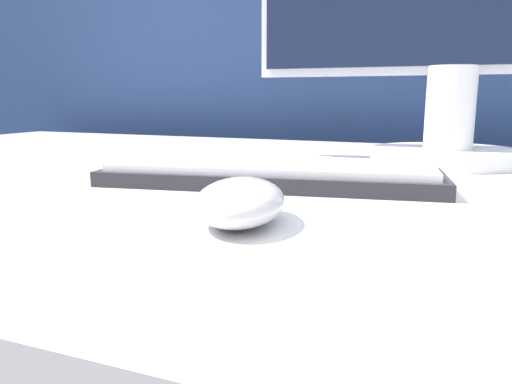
# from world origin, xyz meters

# --- Properties ---
(partition_panel) EXTENTS (5.00, 0.03, 1.19)m
(partition_panel) POSITION_xyz_m (0.00, 0.58, 0.59)
(partition_panel) COLOR navy
(partition_panel) RESTS_ON ground_plane
(computer_mouse_near) EXTENTS (0.09, 0.12, 0.03)m
(computer_mouse_near) POSITION_xyz_m (-0.05, -0.25, 0.75)
(computer_mouse_near) COLOR silver
(computer_mouse_near) RESTS_ON desk
(keyboard) EXTENTS (0.38, 0.17, 0.02)m
(keyboard) POSITION_xyz_m (-0.09, -0.08, 0.74)
(keyboard) COLOR #28282D
(keyboard) RESTS_ON desk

